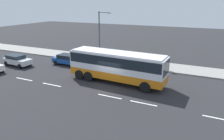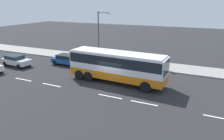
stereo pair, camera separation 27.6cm
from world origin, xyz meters
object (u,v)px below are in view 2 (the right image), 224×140
(car_blue_saloon, at_px, (67,59))
(pedestrian_near_curb, at_px, (166,62))
(coach_bus, at_px, (117,64))
(street_lamp, at_px, (100,33))
(car_silver_hatch, at_px, (16,60))

(car_blue_saloon, height_order, pedestrian_near_curb, pedestrian_near_curb)
(coach_bus, bearing_deg, pedestrian_near_curb, 59.90)
(coach_bus, xyz_separation_m, street_lamp, (-5.26, 6.26, 2.13))
(car_blue_saloon, bearing_deg, pedestrian_near_curb, 13.69)
(car_silver_hatch, bearing_deg, car_blue_saloon, 32.31)
(car_silver_hatch, height_order, street_lamp, street_lamp)
(car_silver_hatch, bearing_deg, pedestrian_near_curb, 22.11)
(pedestrian_near_curb, distance_m, street_lamp, 9.82)
(coach_bus, bearing_deg, car_blue_saloon, 162.71)
(coach_bus, height_order, street_lamp, street_lamp)
(coach_bus, xyz_separation_m, pedestrian_near_curb, (4.08, 6.27, -0.89))
(car_silver_hatch, distance_m, pedestrian_near_curb, 19.98)
(pedestrian_near_curb, height_order, street_lamp, street_lamp)
(car_blue_saloon, distance_m, street_lamp, 5.78)
(coach_bus, distance_m, car_silver_hatch, 14.92)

